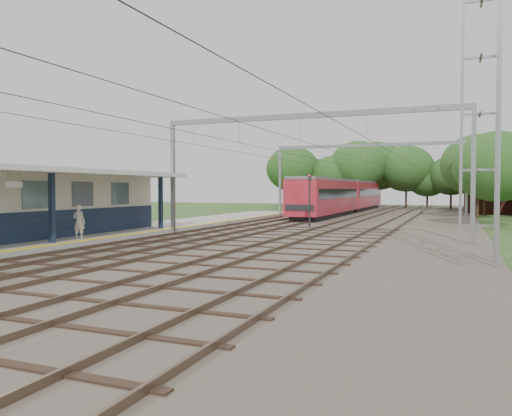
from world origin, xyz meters
The scene contains 14 objects.
ground centered at (0.00, 0.00, 0.00)m, with size 160.00×160.00×0.00m, color #2D4C1E.
ballast_bed centered at (4.00, 30.00, 0.05)m, with size 18.00×90.00×0.10m, color #473D33.
platform centered at (-7.50, 14.00, 0.17)m, with size 5.00×52.00×0.35m, color gray.
yellow_stripe centered at (-5.25, 14.00, 0.35)m, with size 0.45×52.00×0.01m, color yellow.
station_building centered at (-8.88, 7.00, 2.04)m, with size 3.41×18.00×3.40m.
canopy centered at (-7.77, 6.00, 3.64)m, with size 6.40×20.00×3.44m.
rail_tracks centered at (1.50, 30.00, 0.18)m, with size 11.80×88.00×0.15m.
catenary_system centered at (3.39, 25.28, 5.51)m, with size 17.22×88.00×7.00m.
lattice_pylon centered at (12.00, 8.00, 6.00)m, with size 1.30×1.30×12.00m.
tree_band centered at (3.84, 57.12, 4.92)m, with size 31.72×30.88×8.82m.
house_far centered at (16.00, 52.00, 3.23)m, with size 8.00×6.12×8.66m.
person centered at (-5.98, 7.83, 1.20)m, with size 0.62×0.40×1.69m, color silver.
train centered at (-0.50, 44.69, 2.10)m, with size 2.86×35.59×3.76m.
signal_post centered at (1.35, 23.33, 2.36)m, with size 0.30×0.28×3.90m.
Camera 1 is at (11.31, -11.60, 2.82)m, focal length 35.00 mm.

